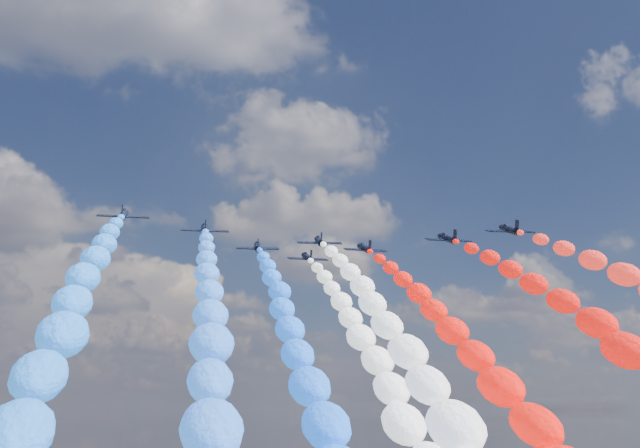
{
  "coord_description": "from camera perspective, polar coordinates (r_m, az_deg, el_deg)",
  "views": [
    {
      "loc": [
        -23.97,
        -136.25,
        72.59
      ],
      "look_at": [
        0.0,
        4.0,
        106.24
      ],
      "focal_mm": 44.24,
      "sensor_mm": 36.0,
      "label": 1
    }
  ],
  "objects": [
    {
      "name": "trail_1",
      "position": [
        83.88,
        -7.86,
        -9.15
      ],
      "size": [
        5.53,
        107.38,
        53.97
      ],
      "primitive_type": null,
      "color": "blue"
    },
    {
      "name": "trail_3",
      "position": [
        94.19,
        5.69,
        -9.65
      ],
      "size": [
        5.53,
        107.38,
        53.97
      ],
      "primitive_type": null,
      "color": "white"
    },
    {
      "name": "trail_0",
      "position": [
        76.24,
        -18.01,
        -8.23
      ],
      "size": [
        5.53,
        107.38,
        53.97
      ],
      "primitive_type": null,
      "color": "blue"
    },
    {
      "name": "trail_4",
      "position": [
        110.41,
        3.51,
        -10.22
      ],
      "size": [
        5.53,
        107.38,
        53.97
      ],
      "primitive_type": null,
      "color": "white"
    },
    {
      "name": "jet_4",
      "position": [
        167.78,
        -0.92,
        -2.43
      ],
      "size": [
        9.0,
        11.95,
        6.0
      ],
      "primitive_type": null,
      "rotation": [
        0.32,
        0.0,
        0.04
      ],
      "color": "black"
    },
    {
      "name": "jet_1",
      "position": [
        142.7,
        -8.33,
        -0.35
      ],
      "size": [
        8.51,
        11.6,
        6.0
      ],
      "primitive_type": null,
      "rotation": [
        0.32,
        0.0,
        0.0
      ],
      "color": "black"
    },
    {
      "name": "jet_0",
      "position": [
        134.94,
        -14.02,
        0.66
      ],
      "size": [
        8.72,
        11.76,
        6.0
      ],
      "primitive_type": null,
      "rotation": [
        0.32,
        0.0,
        0.02
      ],
      "color": "black"
    },
    {
      "name": "jet_3",
      "position": [
        151.59,
        -0.05,
        -1.25
      ],
      "size": [
        9.27,
        12.15,
        6.0
      ],
      "primitive_type": null,
      "rotation": [
        0.32,
        0.0,
        -0.07
      ],
      "color": "black"
    },
    {
      "name": "trail_5",
      "position": [
        102.26,
        10.48,
        -9.78
      ],
      "size": [
        5.53,
        107.38,
        53.97
      ],
      "primitive_type": null,
      "color": "red"
    },
    {
      "name": "trail_2",
      "position": [
        99.04,
        -1.82,
        -9.89
      ],
      "size": [
        5.53,
        107.38,
        53.97
      ],
      "primitive_type": null,
      "color": "blue"
    },
    {
      "name": "jet_7",
      "position": [
        145.92,
        13.53,
        -0.4
      ],
      "size": [
        9.22,
        12.11,
        6.0
      ],
      "primitive_type": null,
      "rotation": [
        0.32,
        0.0,
        -0.06
      ],
      "color": "black"
    },
    {
      "name": "jet_2",
      "position": [
        157.24,
        -4.54,
        -1.65
      ],
      "size": [
        9.26,
        12.14,
        6.0
      ],
      "primitive_type": null,
      "rotation": [
        0.32,
        0.0,
        -0.07
      ],
      "color": "black"
    },
    {
      "name": "jet_5",
      "position": [
        158.58,
        3.25,
        -1.77
      ],
      "size": [
        8.89,
        11.88,
        6.0
      ],
      "primitive_type": null,
      "rotation": [
        0.32,
        0.0,
        0.04
      ],
      "color": "black"
    },
    {
      "name": "trail_6",
      "position": [
        97.22,
        20.43,
        -9.01
      ],
      "size": [
        5.53,
        107.38,
        53.97
      ],
      "primitive_type": null,
      "color": "red"
    },
    {
      "name": "jet_6",
      "position": [
        151.11,
        9.2,
        -1.04
      ],
      "size": [
        8.74,
        11.77,
        6.0
      ],
      "primitive_type": null,
      "rotation": [
        0.32,
        0.0,
        0.02
      ],
      "color": "black"
    }
  ]
}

